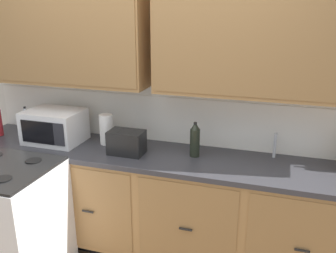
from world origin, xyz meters
TOP-DOWN VIEW (x-y plane):
  - wall_unit at (0.00, 0.50)m, footprint 4.45×0.40m
  - counter_run at (0.00, 0.30)m, footprint 3.28×0.64m
  - stove_range at (-0.92, -0.33)m, footprint 0.76×0.68m
  - microwave at (-0.86, 0.30)m, footprint 0.48×0.37m
  - toaster at (-0.16, 0.23)m, footprint 0.28×0.18m
  - sink_faucet at (0.97, 0.51)m, footprint 0.02×0.02m
  - paper_towel_roll at (-0.41, 0.39)m, footprint 0.12×0.12m
  - bottle_clear at (-1.25, 0.42)m, footprint 0.06×0.06m
  - bottle_dark at (0.37, 0.35)m, footprint 0.08×0.08m

SIDE VIEW (x-z plane):
  - stove_range at x=-0.92m, z-range 0.00..0.95m
  - counter_run at x=0.00m, z-range 0.01..0.93m
  - toaster at x=-0.16m, z-range 0.92..1.11m
  - sink_faucet at x=0.97m, z-range 0.92..1.12m
  - bottle_clear at x=-1.25m, z-range 0.92..1.17m
  - paper_towel_roll at x=-0.41m, z-range 0.92..1.18m
  - bottle_dark at x=0.37m, z-range 0.92..1.20m
  - microwave at x=-0.86m, z-range 0.92..1.20m
  - wall_unit at x=0.00m, z-range 0.39..2.96m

